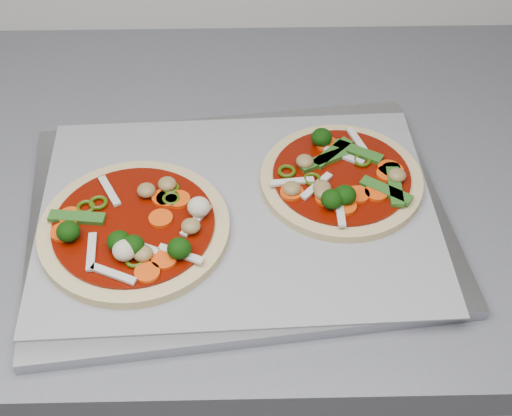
{
  "coord_description": "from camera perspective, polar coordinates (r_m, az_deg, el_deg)",
  "views": [
    {
      "loc": [
        0.54,
        0.69,
        1.47
      ],
      "look_at": [
        0.55,
        1.2,
        0.93
      ],
      "focal_mm": 50.0,
      "sensor_mm": 36.0,
      "label": 1
    }
  ],
  "objects": [
    {
      "name": "pizza_right",
      "position": [
        0.79,
        6.8,
        2.38
      ],
      "size": [
        0.2,
        0.2,
        0.03
      ],
      "rotation": [
        0.0,
        0.0,
        0.1
      ],
      "color": "#D7C57C",
      "rests_on": "parchment"
    },
    {
      "name": "parchment",
      "position": [
        0.76,
        -1.48,
        -0.18
      ],
      "size": [
        0.43,
        0.32,
        0.0
      ],
      "primitive_type": "cube",
      "rotation": [
        0.0,
        0.0,
        0.04
      ],
      "color": "gray",
      "rests_on": "baking_tray"
    },
    {
      "name": "baking_tray",
      "position": [
        0.77,
        -1.47,
        -0.6
      ],
      "size": [
        0.48,
        0.38,
        0.01
      ],
      "primitive_type": "cube",
      "rotation": [
        0.0,
        0.0,
        0.12
      ],
      "color": "#999A9F",
      "rests_on": "countertop"
    },
    {
      "name": "pizza_left",
      "position": [
        0.74,
        -9.63,
        -1.6
      ],
      "size": [
        0.26,
        0.26,
        0.03
      ],
      "rotation": [
        0.0,
        0.0,
        0.44
      ],
      "color": "#D7C57C",
      "rests_on": "parchment"
    }
  ]
}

